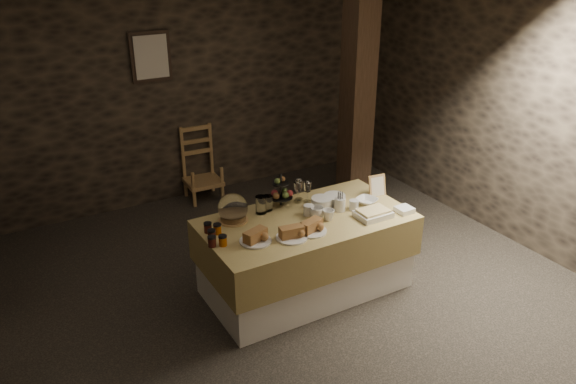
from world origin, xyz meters
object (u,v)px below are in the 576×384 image
fruit_stand (282,193)px  buffet_table (306,249)px  chair (201,167)px  timber_column (357,95)px

fruit_stand → buffet_table: bearing=-80.5°
buffet_table → chair: chair is taller
timber_column → chair: bearing=148.5°
buffet_table → chair: bearing=91.6°
buffet_table → timber_column: 2.23m
buffet_table → timber_column: timber_column is taller
buffet_table → chair: 2.35m
buffet_table → chair: (-0.07, 2.35, -0.02)m
timber_column → buffet_table: bearing=-137.9°
chair → buffet_table: bearing=-85.7°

